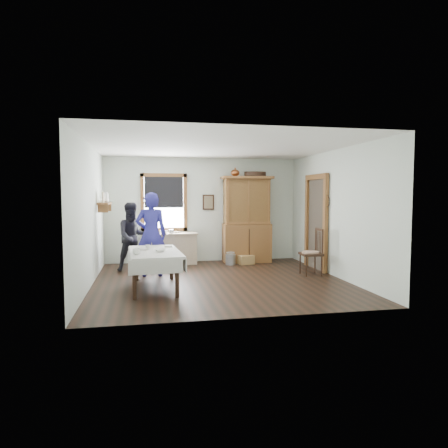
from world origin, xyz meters
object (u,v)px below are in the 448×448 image
object	(u,v)px
china_hutch	(247,219)
woman_blue	(151,237)
pail	(231,259)
wicker_basket	(246,260)
work_counter	(169,249)
dining_table	(155,270)
figure_dark	(133,239)
spindle_chair	(311,252)

from	to	relation	value
china_hutch	woman_blue	world-z (taller)	china_hutch
pail	wicker_basket	xyz separation A→B (m)	(0.40, 0.01, -0.02)
wicker_basket	woman_blue	xyz separation A→B (m)	(-2.36, -1.04, 0.72)
woman_blue	wicker_basket	bearing A→B (deg)	-155.30
pail	china_hutch	bearing A→B (deg)	35.26
work_counter	dining_table	distance (m)	2.61
figure_dark	spindle_chair	bearing A→B (deg)	-34.69
woman_blue	spindle_chair	bearing A→B (deg)	171.41
china_hutch	figure_dark	size ratio (longest dim) A/B	1.53
china_hutch	dining_table	world-z (taller)	china_hutch
work_counter	figure_dark	xyz separation A→B (m)	(-0.87, -0.71, 0.33)
dining_table	woman_blue	size ratio (longest dim) A/B	1.06
dining_table	figure_dark	world-z (taller)	figure_dark
spindle_chair	figure_dark	world-z (taller)	figure_dark
china_hutch	woman_blue	distance (m)	2.83
woman_blue	figure_dark	xyz separation A→B (m)	(-0.40, 0.70, -0.10)
china_hutch	figure_dark	bearing A→B (deg)	-165.18
woman_blue	dining_table	bearing A→B (deg)	93.24
woman_blue	figure_dark	world-z (taller)	woman_blue
dining_table	spindle_chair	bearing A→B (deg)	10.27
spindle_chair	woman_blue	world-z (taller)	woman_blue
china_hutch	pail	size ratio (longest dim) A/B	8.35
work_counter	dining_table	size ratio (longest dim) A/B	0.78
wicker_basket	dining_table	bearing A→B (deg)	-136.18
china_hutch	wicker_basket	world-z (taller)	china_hutch
spindle_chair	pail	bearing A→B (deg)	134.21
dining_table	woman_blue	xyz separation A→B (m)	(-0.05, 1.17, 0.48)
china_hutch	figure_dark	xyz separation A→B (m)	(-2.86, -0.68, -0.38)
china_hutch	wicker_basket	size ratio (longest dim) A/B	5.92
pail	wicker_basket	bearing A→B (deg)	2.13
work_counter	dining_table	world-z (taller)	work_counter
spindle_chair	woman_blue	distance (m)	3.46
work_counter	china_hutch	distance (m)	2.12
pail	woman_blue	distance (m)	2.32
china_hutch	woman_blue	xyz separation A→B (m)	(-2.46, -1.38, -0.28)
spindle_chair	figure_dark	distance (m)	4.02
work_counter	woman_blue	world-z (taller)	woman_blue
wicker_basket	figure_dark	world-z (taller)	figure_dark
spindle_chair	china_hutch	bearing A→B (deg)	117.80
china_hutch	figure_dark	world-z (taller)	china_hutch
work_counter	figure_dark	size ratio (longest dim) A/B	0.95
pail	dining_table	bearing A→B (deg)	-130.89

